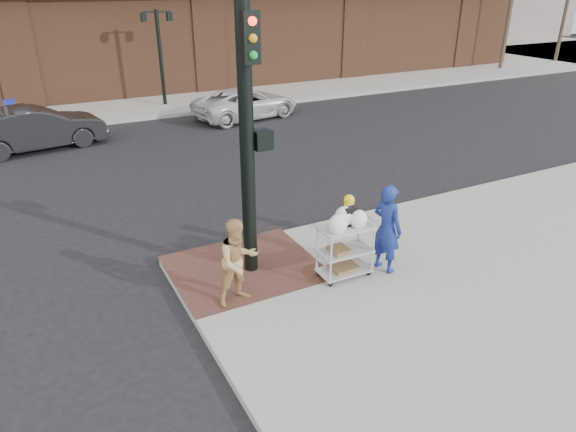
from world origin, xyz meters
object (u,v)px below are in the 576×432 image
lamp_post (160,47)px  pedestrian_tan (238,261)px  minivan_white (246,103)px  woman_blue (387,228)px  fire_hydrant (348,213)px  sedan_dark (36,128)px  traffic_signal_pole (248,135)px  utility_cart (345,246)px

lamp_post → pedestrian_tan: bearing=-101.0°
pedestrian_tan → minivan_white: 13.73m
woman_blue → pedestrian_tan: woman_blue is taller
lamp_post → fire_hydrant: bearing=-89.8°
sedan_dark → traffic_signal_pole: bearing=-173.8°
lamp_post → pedestrian_tan: 16.49m
pedestrian_tan → sedan_dark: (-2.41, 11.82, -0.20)m
traffic_signal_pole → utility_cart: (1.43, -1.02, -2.06)m
woman_blue → minivan_white: woman_blue is taller
minivan_white → fire_hydrant: 11.46m
pedestrian_tan → utility_cart: 2.09m
minivan_white → fire_hydrant: minivan_white is taller
traffic_signal_pole → utility_cart: bearing=-35.5°
fire_hydrant → lamp_post: bearing=90.2°
woman_blue → fire_hydrant: 1.72m
sedan_dark → fire_hydrant: bearing=-161.3°
traffic_signal_pole → sedan_dark: size_ratio=1.13×
utility_cart → fire_hydrant: (1.09, 1.49, -0.16)m
traffic_signal_pole → pedestrian_tan: bearing=-126.4°
woman_blue → utility_cart: woman_blue is taller
fire_hydrant → pedestrian_tan: bearing=-157.0°
sedan_dark → utility_cart: bearing=-168.8°
pedestrian_tan → minivan_white: pedestrian_tan is taller
woman_blue → utility_cart: (-0.83, 0.15, -0.25)m
woman_blue → sedan_dark: size_ratio=0.39×
sedan_dark → fire_hydrant: (5.58, -10.47, -0.12)m
fire_hydrant → sedan_dark: bearing=118.0°
sedan_dark → utility_cart: 12.78m
traffic_signal_pole → fire_hydrant: (2.52, 0.47, -2.22)m
minivan_white → sedan_dark: bearing=84.6°
pedestrian_tan → utility_cart: bearing=-13.0°
minivan_white → fire_hydrant: (-2.42, -11.20, -0.01)m
minivan_white → utility_cart: size_ratio=3.25×
sedan_dark → fire_hydrant: sedan_dark is taller
utility_cart → sedan_dark: bearing=110.6°
traffic_signal_pole → pedestrian_tan: 2.19m
woman_blue → minivan_white: 13.13m
traffic_signal_pole → pedestrian_tan: (-0.64, -0.87, -1.90)m
lamp_post → woman_blue: lamp_post is taller
traffic_signal_pole → woman_blue: 3.12m
woman_blue → pedestrian_tan: bearing=70.7°
lamp_post → minivan_white: 4.77m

